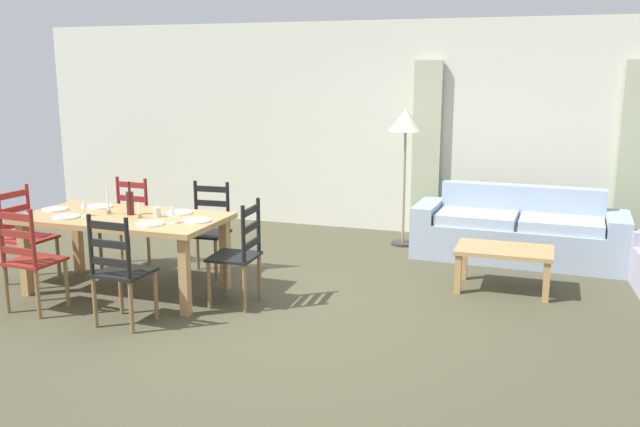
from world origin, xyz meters
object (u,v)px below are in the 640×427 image
object	(u,v)px
dining_chair_far_left	(127,224)
wine_bottle	(130,203)
dining_chair_head_east	(239,254)
wine_glass_near_right	(172,211)
wine_glass_near_left	(84,205)
coffee_table	(504,255)
coffee_cup_primary	(157,212)
standing_lamp	(406,129)
dining_chair_far_right	(208,229)
dining_chair_near_right	(120,270)
dining_table	(124,225)
dining_chair_near_left	(30,259)
dining_chair_head_west	(26,235)
couch	(518,233)

from	to	relation	value
dining_chair_far_left	wine_bottle	xyz separation A→B (m)	(0.53, -0.68, 0.39)
dining_chair_head_east	wine_glass_near_right	size ratio (longest dim) A/B	5.96
wine_bottle	wine_glass_near_right	bearing A→B (deg)	-18.87
wine_glass_near_left	coffee_table	bearing A→B (deg)	20.00
wine_glass_near_right	coffee_cup_primary	xyz separation A→B (m)	(-0.28, 0.20, -0.07)
wine_glass_near_left	standing_lamp	bearing A→B (deg)	48.37
standing_lamp	coffee_table	bearing A→B (deg)	-47.60
dining_chair_far_right	coffee_table	world-z (taller)	dining_chair_far_right
dining_chair_head_east	standing_lamp	distance (m)	2.92
dining_chair_head_east	wine_glass_near_right	distance (m)	0.71
dining_chair_near_right	dining_chair_far_right	bearing A→B (deg)	90.32
standing_lamp	dining_table	bearing A→B (deg)	-128.98
wine_glass_near_right	dining_chair_far_right	bearing A→B (deg)	98.99
dining_chair_far_right	dining_chair_near_left	bearing A→B (deg)	-121.84
dining_chair_head_west	wine_glass_near_left	xyz separation A→B (m)	(0.81, -0.10, 0.38)
dining_chair_head_east	dining_chair_near_left	bearing A→B (deg)	-155.55
dining_chair_near_left	wine_glass_near_right	world-z (taller)	dining_chair_near_left
wine_glass_near_right	standing_lamp	world-z (taller)	standing_lamp
dining_chair_far_left	standing_lamp	world-z (taller)	standing_lamp
dining_chair_far_left	coffee_table	size ratio (longest dim) A/B	1.07
dining_table	dining_chair_head_east	xyz separation A→B (m)	(1.18, 0.02, -0.19)
dining_chair_far_left	wine_glass_near_right	size ratio (longest dim) A/B	5.96
wine_bottle	wine_glass_near_right	size ratio (longest dim) A/B	1.96
dining_chair_head_east	couch	size ratio (longest dim) A/B	0.42
coffee_table	standing_lamp	xyz separation A→B (m)	(-1.28, 1.40, 1.06)
dining_table	dining_chair_far_right	xyz separation A→B (m)	(0.46, 0.78, -0.19)
coffee_cup_primary	wine_bottle	bearing A→B (deg)	-178.69
dining_chair_near_right	dining_chair_far_left	xyz separation A→B (m)	(-0.96, 1.49, 0.00)
dining_chair_head_east	wine_glass_near_left	world-z (taller)	dining_chair_head_east
dining_chair_near_left	dining_chair_head_west	xyz separation A→B (m)	(-0.67, 0.69, 0.00)
dining_chair_head_east	standing_lamp	world-z (taller)	standing_lamp
dining_chair_near_right	dining_chair_head_east	size ratio (longest dim) A/B	1.00
wine_bottle	dining_table	bearing A→B (deg)	-126.60
dining_chair_far_right	couch	size ratio (longest dim) A/B	0.42
dining_chair_near_left	dining_chair_head_east	world-z (taller)	same
wine_bottle	standing_lamp	bearing A→B (deg)	50.97
dining_table	dining_chair_far_left	size ratio (longest dim) A/B	1.98
dining_chair_head_west	wine_glass_near_right	world-z (taller)	dining_chair_head_west
wine_bottle	wine_glass_near_left	world-z (taller)	wine_bottle
dining_table	dining_chair_far_left	world-z (taller)	dining_chair_far_left
dining_chair_far_left	coffee_cup_primary	bearing A→B (deg)	-39.47
wine_glass_near_right	wine_glass_near_left	bearing A→B (deg)	179.78
dining_chair_head_west	coffee_cup_primary	distance (m)	1.51
dining_chair_near_right	standing_lamp	size ratio (longest dim) A/B	0.59
dining_chair_near_left	dining_chair_head_east	distance (m)	1.81
dining_chair_head_east	wine_glass_near_left	size ratio (longest dim) A/B	5.96
dining_chair_head_west	dining_chair_head_east	world-z (taller)	same
dining_chair_far_left	standing_lamp	distance (m)	3.35
coffee_cup_primary	standing_lamp	bearing A→B (deg)	55.02
wine_glass_near_right	dining_chair_near_right	bearing A→B (deg)	-102.41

